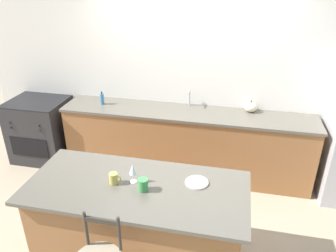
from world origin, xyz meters
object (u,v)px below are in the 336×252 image
(wine_glass, at_px, (133,170))
(pumpkin_decoration, at_px, (251,107))
(dinner_plate, at_px, (197,182))
(oven_range, at_px, (42,130))
(soap_bottle, at_px, (102,99))
(tumbler_cup, at_px, (143,185))
(coffee_mug, at_px, (114,178))

(wine_glass, distance_m, pumpkin_decoration, 2.07)
(dinner_plate, bearing_deg, oven_range, 150.01)
(oven_range, bearing_deg, soap_bottle, 3.14)
(oven_range, distance_m, tumbler_cup, 2.71)
(tumbler_cup, bearing_deg, oven_range, 141.51)
(soap_bottle, bearing_deg, oven_range, -176.86)
(oven_range, height_order, wine_glass, wine_glass)
(coffee_mug, xyz_separation_m, pumpkin_decoration, (1.19, 1.85, 0.04))
(dinner_plate, bearing_deg, wine_glass, -169.38)
(oven_range, distance_m, coffee_mug, 2.48)
(oven_range, xyz_separation_m, pumpkin_decoration, (3.00, 0.23, 0.54))
(wine_glass, bearing_deg, coffee_mug, -159.98)
(wine_glass, xyz_separation_m, soap_bottle, (-0.97, 1.62, -0.03))
(coffee_mug, xyz_separation_m, tumbler_cup, (0.28, -0.04, 0.00))
(dinner_plate, relative_size, wine_glass, 1.14)
(wine_glass, relative_size, tumbler_cup, 1.67)
(wine_glass, height_order, pumpkin_decoration, wine_glass)
(soap_bottle, bearing_deg, tumbler_cup, -57.57)
(dinner_plate, bearing_deg, pumpkin_decoration, 74.43)
(wine_glass, relative_size, soap_bottle, 1.00)
(wine_glass, bearing_deg, soap_bottle, 120.90)
(dinner_plate, xyz_separation_m, wine_glass, (-0.56, -0.10, 0.12))
(oven_range, xyz_separation_m, wine_glass, (1.97, -1.56, 0.58))
(coffee_mug, distance_m, tumbler_cup, 0.29)
(coffee_mug, height_order, soap_bottle, soap_bottle)
(oven_range, bearing_deg, tumbler_cup, -38.49)
(tumbler_cup, relative_size, pumpkin_decoration, 0.66)
(pumpkin_decoration, bearing_deg, oven_range, -175.59)
(coffee_mug, distance_m, pumpkin_decoration, 2.20)
(soap_bottle, bearing_deg, wine_glass, -59.10)
(oven_range, bearing_deg, dinner_plate, -29.99)
(wine_glass, bearing_deg, dinner_plate, 10.62)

